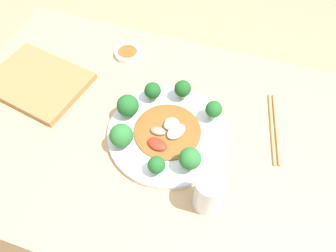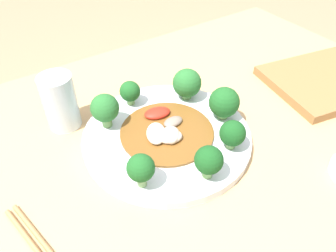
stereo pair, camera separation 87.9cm
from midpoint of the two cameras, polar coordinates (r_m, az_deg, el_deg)
name	(u,v)px [view 1 (the left image)]	position (r m, az deg, el deg)	size (l,w,h in m)	color
ground_plane	(159,220)	(1.31, -10.97, -29.31)	(8.00, 8.00, 0.00)	#9E8460
table	(156,187)	(0.97, -14.69, -27.12)	(1.14, 0.74, 0.71)	tan
plate	(168,132)	(0.60, -18.54, -23.46)	(0.31, 0.31, 0.02)	silver
broccoli_west	(128,106)	(0.62, -28.42, -16.16)	(0.06, 0.06, 0.07)	#7AAD5B
broccoli_north	(183,89)	(0.58, -13.88, -12.26)	(0.05, 0.05, 0.06)	#7AAD5B
broccoli_south	(156,165)	(0.57, -25.44, -33.71)	(0.04, 0.04, 0.05)	#7AAD5B
broccoli_southwest	(121,136)	(0.60, -31.91, -24.26)	(0.06, 0.06, 0.07)	#70A356
broccoli_northeast	(214,110)	(0.54, -6.50, -19.51)	(0.04, 0.04, 0.06)	#89B76B
broccoli_southeast	(190,159)	(0.53, -16.41, -34.20)	(0.05, 0.05, 0.07)	#70A356
broccoli_northwest	(153,91)	(0.61, -21.48, -12.20)	(0.05, 0.05, 0.06)	#7AAD5B
stirfry_center	(168,130)	(0.59, -18.90, -23.55)	(0.17, 0.17, 0.02)	brown
drinking_glass	(208,193)	(0.54, -13.27, -43.65)	(0.06, 0.06, 0.11)	silver
chopsticks	(274,128)	(0.60, 11.19, -22.58)	(0.07, 0.23, 0.01)	#AD7F4C
sauce_dish	(128,53)	(0.76, -23.56, 0.47)	(0.08, 0.08, 0.02)	silver
cutting_board	(38,82)	(0.84, -41.78, -6.40)	(0.31, 0.26, 0.02)	olive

